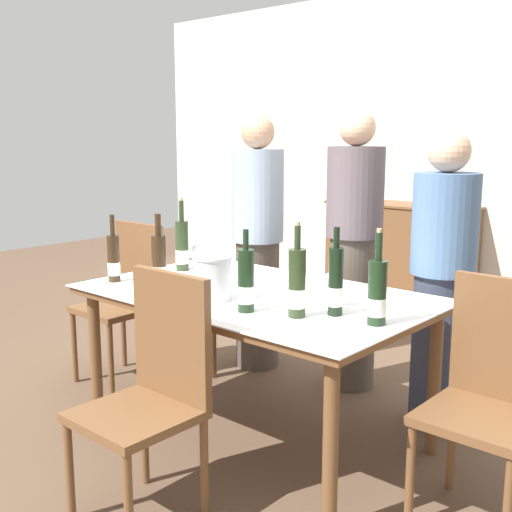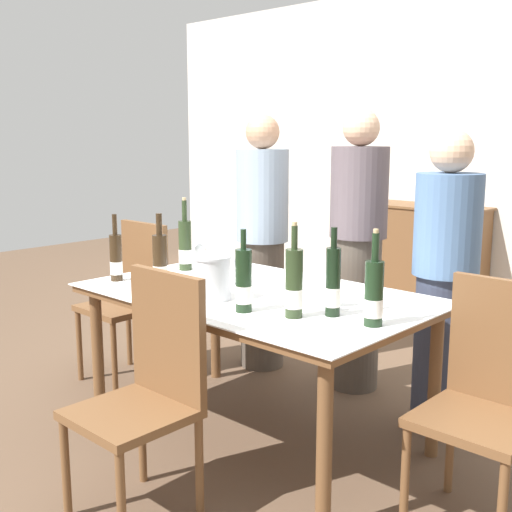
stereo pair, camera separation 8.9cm
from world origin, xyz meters
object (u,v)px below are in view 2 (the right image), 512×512
Objects in this scene: wine_bottle_6 at (294,285)px; chair_near_front at (149,381)px; wine_bottle_5 at (116,258)px; person_host at (262,243)px; wine_bottle_0 at (333,284)px; wine_bottle_1 at (244,283)px; ice_bucket at (212,276)px; chair_left_end at (132,290)px; chair_right_end at (489,390)px; wine_glass_2 at (199,250)px; sideboard_cabinet at (409,254)px; person_guest_left at (358,252)px; wine_glass_1 at (330,282)px; wine_glass_0 at (228,265)px; person_guest_right at (445,283)px; dining_table at (256,306)px; wine_bottle_3 at (374,294)px; wine_bottle_4 at (185,246)px; wine_bottle_2 at (160,262)px.

wine_bottle_6 is 0.42× the size of chair_near_front.
person_host reaches higher than wine_bottle_5.
wine_bottle_6 reaches higher than wine_bottle_0.
wine_bottle_1 is at bearing 1.31° from wine_bottle_5.
chair_left_end is at bearing 163.28° from ice_bucket.
chair_right_end is at bearing 15.12° from ice_bucket.
wine_glass_2 is (0.04, 0.54, -0.02)m from wine_bottle_5.
sideboard_cabinet is at bearing 92.44° from wine_glass_2.
person_guest_left is (-0.42, 1.09, -0.06)m from wine_bottle_6.
wine_glass_0 is at bearing 178.81° from wine_glass_1.
wine_bottle_0 reaches higher than wine_bottle_1.
sideboard_cabinet is 1.39× the size of chair_near_front.
sideboard_cabinet is 9.67× the size of wine_glass_2.
wine_bottle_1 is at bearing -111.56° from person_guest_right.
chair_near_front is 1.66m from person_guest_left.
dining_table is at bearing -19.42° from wine_glass_2.
person_guest_right reaches higher than wine_bottle_1.
wine_glass_2 is at bearing 169.15° from wine_glass_1.
person_guest_left reaches higher than wine_bottle_3.
wine_glass_1 is 0.16× the size of chair_left_end.
wine_bottle_6 is 0.68m from wine_glass_0.
person_guest_left is (-0.53, 0.96, -0.06)m from wine_bottle_0.
person_host is at bearing 117.33° from chair_near_front.
wine_bottle_4 reaches higher than chair_near_front.
wine_bottle_4 is 1.41m from person_guest_right.
sideboard_cabinet is at bearing 117.11° from wine_bottle_3.
wine_bottle_4 reaches higher than wine_bottle_5.
wine_bottle_0 is 1.25m from wine_bottle_5.
person_guest_left is (-0.73, 0.97, -0.05)m from wine_bottle_3.
person_guest_left is at bearing 50.02° from wine_bottle_4.
sideboard_cabinet is 3.18m from ice_bucket.
wine_glass_0 is 0.09× the size of person_guest_left.
wine_glass_0 is 0.95m from chair_left_end.
wine_glass_1 is (0.42, 0.03, 0.18)m from dining_table.
ice_bucket is 0.51× the size of wine_bottle_6.
wine_glass_2 is at bearing -89.67° from person_host.
wine_glass_0 is at bearing 142.50° from wine_bottle_1.
sideboard_cabinet is 2.13m from person_guest_left.
wine_bottle_1 reaches higher than chair_right_end.
wine_bottle_5 is at bearing -174.91° from wine_bottle_6.
sideboard_cabinet reaches higher than wine_glass_0.
wine_bottle_2 is 1.06× the size of wine_bottle_5.
wine_bottle_2 is 1.43m from person_guest_right.
wine_bottle_4 is at bearing 170.37° from wine_bottle_0.
wine_bottle_4 is 1.17× the size of wine_bottle_5.
wine_bottle_3 reaches higher than chair_left_end.
wine_bottle_2 is at bearing -178.42° from ice_bucket.
person_guest_left is (-0.21, 1.17, -0.05)m from wine_bottle_1.
wine_bottle_2 is 0.92× the size of wine_bottle_6.
wine_glass_2 is at bearing 148.89° from wine_bottle_1.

